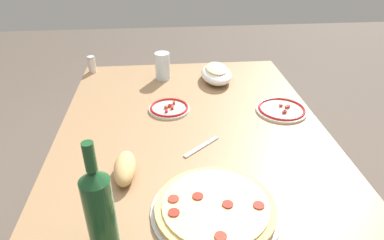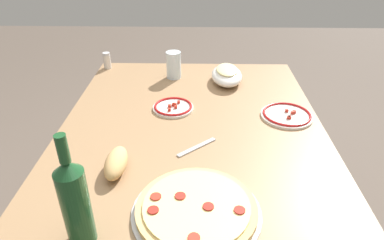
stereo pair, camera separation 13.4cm
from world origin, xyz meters
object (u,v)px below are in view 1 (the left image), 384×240
at_px(water_glass, 163,66).
at_px(spice_shaker, 92,64).
at_px(pepperoni_pizza, 215,208).
at_px(bread_loaf, 125,168).
at_px(wine_bottle, 100,210).
at_px(side_plate_far, 169,108).
at_px(dining_table, 192,148).
at_px(baked_pasta_dish, 216,73).
at_px(side_plate_near, 281,110).

relative_size(water_glass, spice_shaker, 1.56).
relative_size(pepperoni_pizza, bread_loaf, 2.21).
height_order(wine_bottle, bread_loaf, wine_bottle).
bearing_deg(water_glass, side_plate_far, -176.67).
height_order(water_glass, bread_loaf, water_glass).
bearing_deg(dining_table, wine_bottle, 154.40).
distance_m(pepperoni_pizza, side_plate_far, 0.61).
distance_m(baked_pasta_dish, spice_shaker, 0.66).
relative_size(baked_pasta_dish, spice_shaker, 2.76).
bearing_deg(pepperoni_pizza, wine_bottle, 108.62).
bearing_deg(baked_pasta_dish, pepperoni_pizza, 171.07).
relative_size(side_plate_near, side_plate_far, 1.22).
height_order(dining_table, baked_pasta_dish, baked_pasta_dish).
distance_m(water_glass, side_plate_far, 0.34).
bearing_deg(bread_loaf, baked_pasta_dish, -29.54).
relative_size(baked_pasta_dish, side_plate_far, 1.38).
xyz_separation_m(dining_table, baked_pasta_dish, (0.43, -0.16, 0.14)).
relative_size(side_plate_near, bread_loaf, 1.29).
bearing_deg(water_glass, dining_table, -167.74).
bearing_deg(side_plate_near, baked_pasta_dish, 33.55).
distance_m(dining_table, side_plate_near, 0.41).
distance_m(wine_bottle, water_glass, 1.05).
height_order(wine_bottle, spice_shaker, wine_bottle).
relative_size(bread_loaf, spice_shaker, 1.89).
xyz_separation_m(pepperoni_pizza, bread_loaf, (0.18, 0.26, 0.02)).
xyz_separation_m(wine_bottle, spice_shaker, (1.15, 0.21, -0.09)).
distance_m(wine_bottle, side_plate_far, 0.73).
bearing_deg(side_plate_near, wine_bottle, 134.40).
height_order(dining_table, wine_bottle, wine_bottle).
relative_size(baked_pasta_dish, side_plate_near, 1.13).
bearing_deg(side_plate_far, water_glass, 3.33).
height_order(baked_pasta_dish, wine_bottle, wine_bottle).
height_order(dining_table, side_plate_far, side_plate_far).
height_order(side_plate_near, bread_loaf, bread_loaf).
bearing_deg(wine_bottle, side_plate_near, -45.60).
bearing_deg(dining_table, baked_pasta_dish, -20.73).
xyz_separation_m(side_plate_near, bread_loaf, (-0.36, 0.63, 0.02)).
relative_size(dining_table, bread_loaf, 8.17).
height_order(pepperoni_pizza, water_glass, water_glass).
xyz_separation_m(water_glass, spice_shaker, (0.12, 0.37, -0.02)).
distance_m(baked_pasta_dish, wine_bottle, 1.08).
relative_size(pepperoni_pizza, side_plate_far, 2.08).
bearing_deg(wine_bottle, pepperoni_pizza, -71.38).
relative_size(baked_pasta_dish, wine_bottle, 0.75).
distance_m(dining_table, water_glass, 0.52).
bearing_deg(wine_bottle, side_plate_far, -14.60).
relative_size(wine_bottle, spice_shaker, 3.66).
relative_size(pepperoni_pizza, side_plate_near, 1.71).
bearing_deg(side_plate_far, baked_pasta_dish, -40.74).
bearing_deg(bread_loaf, spice_shaker, 15.07).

